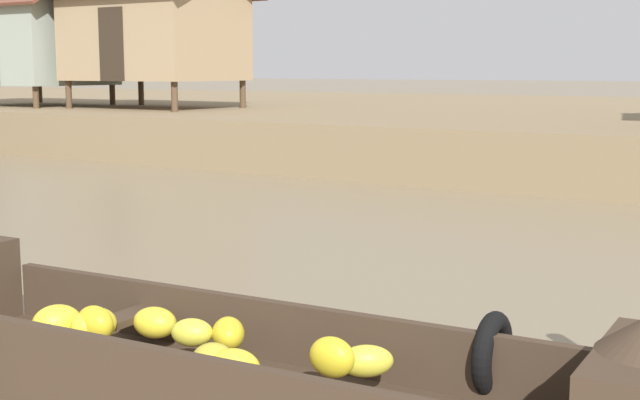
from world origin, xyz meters
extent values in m
plane|color=#7A6B51|center=(0.00, 10.00, 0.00)|extent=(300.00, 300.00, 0.00)
cube|color=#3D2D21|center=(1.34, 5.58, 0.06)|extent=(4.60, 1.47, 0.12)
cube|color=#3D2D21|center=(1.32, 6.16, 0.32)|extent=(4.54, 0.31, 0.40)
cube|color=#3D2D21|center=(1.37, 5.00, 0.32)|extent=(4.54, 0.31, 0.40)
cube|color=#3D2D21|center=(0.38, 5.53, 0.34)|extent=(0.26, 1.12, 0.05)
torus|color=black|center=(2.83, 6.36, 0.36)|extent=(0.15, 0.53, 0.52)
ellipsoid|color=gold|center=(1.53, 5.32, 0.37)|extent=(0.37, 0.36, 0.23)
ellipsoid|color=yellow|center=(1.09, 5.65, 0.39)|extent=(0.32, 0.28, 0.18)
ellipsoid|color=yellow|center=(1.69, 5.31, 0.36)|extent=(0.39, 0.36, 0.24)
ellipsoid|color=yellow|center=(0.57, 5.86, 0.33)|extent=(0.36, 0.29, 0.22)
ellipsoid|color=yellow|center=(2.24, 5.86, 0.35)|extent=(0.37, 0.34, 0.19)
ellipsoid|color=yellow|center=(0.46, 5.43, 0.41)|extent=(0.29, 0.20, 0.24)
ellipsoid|color=yellow|center=(0.42, 5.45, 0.38)|extent=(0.28, 0.36, 0.23)
ellipsoid|color=yellow|center=(1.29, 5.77, 0.39)|extent=(0.34, 0.35, 0.21)
ellipsoid|color=yellow|center=(2.12, 5.67, 0.41)|extent=(0.29, 0.19, 0.24)
ellipsoid|color=yellow|center=(0.17, 5.37, 0.38)|extent=(0.38, 0.41, 0.25)
cylinder|color=#4C3826|center=(-14.07, 17.22, 1.32)|extent=(0.16, 0.16, 0.58)
cylinder|color=#4C3826|center=(-17.17, 19.96, 1.32)|extent=(0.16, 0.16, 0.58)
cylinder|color=#4C3826|center=(-14.07, 19.96, 1.32)|extent=(0.16, 0.16, 0.58)
cube|color=gray|center=(-15.62, 18.59, 2.76)|extent=(3.50, 3.14, 2.31)
cylinder|color=#4C3826|center=(-13.31, 17.65, 1.39)|extent=(0.16, 0.16, 0.72)
cylinder|color=#4C3826|center=(-9.66, 17.65, 1.39)|extent=(0.16, 0.16, 0.72)
cylinder|color=#4C3826|center=(-13.31, 20.33, 1.39)|extent=(0.16, 0.16, 0.72)
cylinder|color=#4C3826|center=(-9.66, 20.33, 1.39)|extent=(0.16, 0.16, 0.72)
cube|color=#9E8460|center=(-11.48, 18.99, 2.90)|extent=(4.05, 3.09, 2.28)
cube|color=#2D2319|center=(-11.48, 17.43, 2.66)|extent=(0.80, 0.04, 1.80)
camera|label=1|loc=(4.69, 1.49, 2.05)|focal=49.73mm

